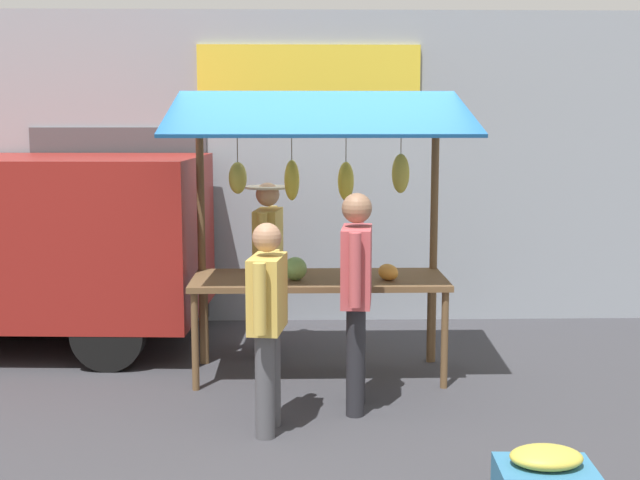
% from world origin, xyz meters
% --- Properties ---
extents(ground_plane, '(40.00, 40.00, 0.00)m').
position_xyz_m(ground_plane, '(0.00, 0.00, 0.00)').
color(ground_plane, '#38383D').
extents(street_backdrop, '(9.00, 0.30, 3.40)m').
position_xyz_m(street_backdrop, '(0.04, -2.20, 1.70)').
color(street_backdrop, '#8C939E').
rests_on(street_backdrop, ground).
extents(market_stall, '(2.50, 1.46, 2.50)m').
position_xyz_m(market_stall, '(0.00, -0.02, 1.53)').
color(market_stall, brown).
rests_on(market_stall, ground).
extents(vendor_with_sunhat, '(0.43, 0.70, 1.65)m').
position_xyz_m(vendor_with_sunhat, '(0.47, -0.75, 0.97)').
color(vendor_with_sunhat, navy).
rests_on(vendor_with_sunhat, ground).
extents(shopper_in_striped_shirt, '(0.28, 0.66, 1.53)m').
position_xyz_m(shopper_in_striped_shirt, '(0.40, 1.36, 0.87)').
color(shopper_in_striped_shirt, '#4C4C51').
rests_on(shopper_in_striped_shirt, ground).
extents(shopper_with_ponytail, '(0.27, 0.71, 1.69)m').
position_xyz_m(shopper_with_ponytail, '(-0.26, 0.90, 0.99)').
color(shopper_with_ponytail, '#232328').
rests_on(shopper_with_ponytail, ground).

